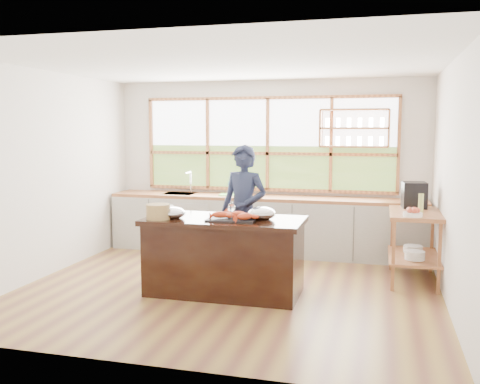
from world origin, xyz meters
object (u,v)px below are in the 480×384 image
(island, at_px, (225,256))
(wicker_basket, at_px, (158,212))
(cook, at_px, (244,212))
(espresso_machine, at_px, (414,195))

(island, xyz_separation_m, wicker_basket, (-0.73, -0.25, 0.53))
(island, height_order, cook, cook)
(cook, height_order, wicker_basket, cook)
(island, relative_size, espresso_machine, 5.40)
(cook, distance_m, espresso_machine, 2.28)
(wicker_basket, bearing_deg, cook, 50.09)
(cook, relative_size, espresso_machine, 5.08)
(cook, distance_m, wicker_basket, 1.23)
(espresso_machine, distance_m, wicker_basket, 3.38)
(island, height_order, espresso_machine, espresso_machine)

